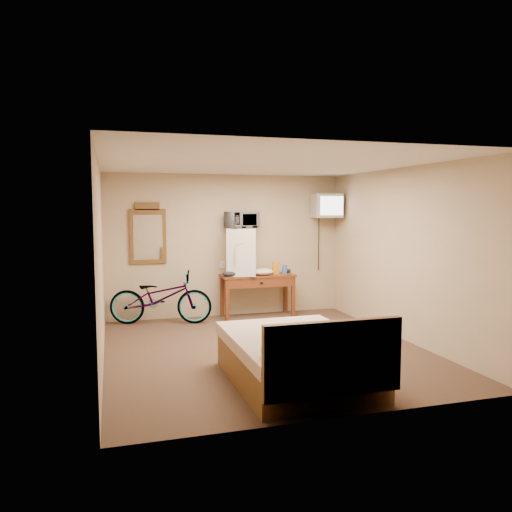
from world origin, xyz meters
name	(u,v)px	position (x,y,z in m)	size (l,w,h in m)	color
room	(265,258)	(0.00, 0.00, 1.25)	(4.60, 4.64, 2.50)	#3F2B1F
desk	(258,282)	(0.50, 2.00, 0.62)	(1.30, 0.51, 0.75)	brown
mini_fridge	(242,252)	(0.21, 2.05, 1.16)	(0.62, 0.61, 0.82)	white
microwave	(242,220)	(0.21, 2.05, 1.71)	(0.51, 0.35, 0.28)	white
snack_bag	(276,268)	(0.82, 1.99, 0.86)	(0.11, 0.06, 0.22)	orange
blue_cup	(285,269)	(0.99, 1.99, 0.83)	(0.09, 0.09, 0.16)	#3963C2
cloth_cream	(263,272)	(0.57, 1.93, 0.81)	(0.37, 0.28, 0.11)	white
cloth_dark_a	(230,274)	(-0.03, 1.92, 0.80)	(0.26, 0.20, 0.10)	black
cloth_dark_b	(286,271)	(1.06, 2.10, 0.79)	(0.17, 0.14, 0.08)	black
crt_television	(327,206)	(1.80, 2.02, 1.96)	(0.54, 0.61, 0.43)	black
wall_mirror	(148,234)	(-1.37, 2.27, 1.48)	(0.61, 0.04, 1.03)	brown
bicycle	(161,297)	(-1.20, 1.95, 0.44)	(0.59, 1.68, 0.88)	black
bed	(299,358)	(-0.05, -1.38, 0.30)	(1.42, 1.93, 0.90)	brown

